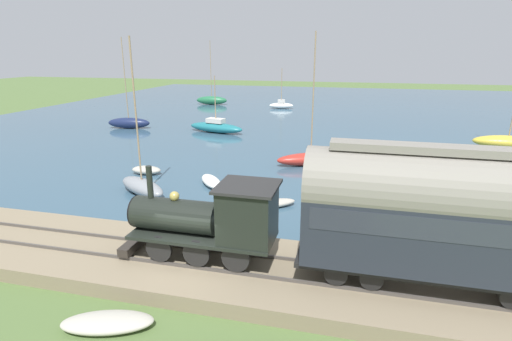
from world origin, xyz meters
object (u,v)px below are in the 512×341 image
sailboat_yellow (508,142)px  rowboat_far_out (146,170)px  passenger_coach (445,213)px  rowboat_near_shore (272,204)px  sailboat_navy (129,122)px  sailboat_teal (216,127)px  sailboat_green (212,100)px  beached_dinghy (107,322)px  rowboat_mid_harbor (211,181)px  sailboat_white (281,105)px  rowboat_off_pier (393,209)px  sailboat_gray (142,186)px  steam_locomotive (213,217)px  sailboat_red (311,158)px

sailboat_yellow → rowboat_far_out: size_ratio=4.53×
passenger_coach → rowboat_near_shore: (7.13, 6.94, -3.07)m
sailboat_navy → sailboat_teal: 9.98m
sailboat_green → sailboat_navy: 21.33m
beached_dinghy → sailboat_yellow: bearing=-34.2°
sailboat_yellow → sailboat_navy: 36.85m
sailboat_yellow → rowboat_mid_harbor: bearing=126.6°
sailboat_white → beached_dinghy: bearing=174.0°
sailboat_teal → sailboat_white: bearing=3.6°
passenger_coach → sailboat_navy: sailboat_navy is taller
sailboat_white → rowboat_mid_harbor: bearing=173.0°
sailboat_navy → rowboat_off_pier: sailboat_navy is taller
sailboat_green → rowboat_off_pier: size_ratio=4.34×
passenger_coach → sailboat_navy: 37.35m
rowboat_far_out → sailboat_white: bearing=-7.8°
sailboat_green → rowboat_far_out: 37.12m
passenger_coach → rowboat_off_pier: (8.02, 0.66, -3.09)m
sailboat_white → rowboat_far_out: 34.31m
sailboat_navy → sailboat_teal: bearing=-98.6°
sailboat_green → sailboat_gray: 41.12m
sailboat_gray → rowboat_near_shore: 7.86m
steam_locomotive → sailboat_yellow: bearing=-34.9°
steam_locomotive → rowboat_far_out: size_ratio=2.81×
sailboat_white → sailboat_gray: (-37.87, 1.22, 0.01)m
steam_locomotive → rowboat_mid_harbor: 10.72m
rowboat_mid_harbor → rowboat_far_out: size_ratio=1.34×
passenger_coach → sailboat_gray: sailboat_gray is taller
sailboat_green → steam_locomotive: bearing=-164.6°
sailboat_gray → rowboat_mid_harbor: sailboat_gray is taller
rowboat_off_pier → beached_dinghy: (-11.74, 9.12, 0.02)m
rowboat_mid_harbor → rowboat_far_out: rowboat_far_out is taller
sailboat_gray → beached_dinghy: 12.11m
steam_locomotive → rowboat_mid_harbor: size_ratio=2.09×
sailboat_white → beached_dinghy: size_ratio=1.91×
passenger_coach → sailboat_red: 17.27m
sailboat_red → rowboat_mid_harbor: 8.29m
sailboat_teal → rowboat_off_pier: (-17.93, -16.19, -0.38)m
sailboat_green → rowboat_far_out: bearing=-171.6°
steam_locomotive → rowboat_off_pier: bearing=-41.2°
sailboat_teal → rowboat_mid_harbor: 17.01m
sailboat_green → rowboat_off_pier: bearing=-152.8°
sailboat_red → rowboat_off_pier: sailboat_red is taller
steam_locomotive → sailboat_gray: 10.36m
sailboat_teal → sailboat_white: same height
sailboat_red → rowboat_off_pier: (-7.98, -5.25, -0.34)m
rowboat_mid_harbor → sailboat_green: bearing=74.0°
steam_locomotive → sailboat_teal: sailboat_teal is taller
rowboat_far_out → sailboat_teal: bearing=-1.7°
sailboat_teal → sailboat_gray: bearing=-160.4°
rowboat_mid_harbor → beached_dinghy: size_ratio=0.94×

